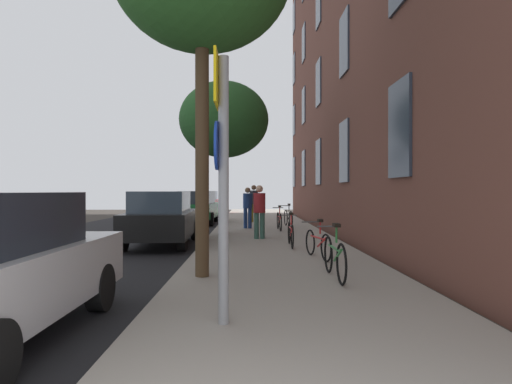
# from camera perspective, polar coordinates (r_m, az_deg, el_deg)

# --- Properties ---
(ground_plane) EXTENTS (41.80, 41.80, 0.00)m
(ground_plane) POSITION_cam_1_polar(r_m,az_deg,el_deg) (16.89, -10.47, -5.44)
(ground_plane) COLOR #332D28
(road_asphalt) EXTENTS (7.00, 38.00, 0.01)m
(road_asphalt) POSITION_cam_1_polar(r_m,az_deg,el_deg) (17.36, -17.35, -5.28)
(road_asphalt) COLOR black
(road_asphalt) RESTS_ON ground
(sidewalk) EXTENTS (4.20, 38.00, 0.12)m
(sidewalk) POSITION_cam_1_polar(r_m,az_deg,el_deg) (16.68, 1.53, -5.30)
(sidewalk) COLOR gray
(sidewalk) RESTS_ON ground
(sign_post) EXTENTS (0.16, 0.60, 3.10)m
(sign_post) POSITION_cam_1_polar(r_m,az_deg,el_deg) (4.92, -4.65, 3.59)
(sign_post) COLOR gray
(sign_post) RESTS_ON sidewalk
(traffic_light) EXTENTS (0.43, 0.24, 3.64)m
(traffic_light) POSITION_cam_1_polar(r_m,az_deg,el_deg) (20.42, -4.19, 2.87)
(traffic_light) COLOR black
(traffic_light) RESTS_ON sidewalk
(tree_far) EXTENTS (3.18, 3.18, 5.41)m
(tree_far) POSITION_cam_1_polar(r_m,az_deg,el_deg) (15.47, -4.30, 9.48)
(tree_far) COLOR brown
(tree_far) RESTS_ON sidewalk
(bicycle_0) EXTENTS (0.42, 1.76, 0.97)m
(bicycle_0) POSITION_cam_1_polar(r_m,az_deg,el_deg) (7.63, 10.44, -8.49)
(bicycle_0) COLOR black
(bicycle_0) RESTS_ON sidewalk
(bicycle_1) EXTENTS (0.48, 1.62, 0.90)m
(bicycle_1) POSITION_cam_1_polar(r_m,az_deg,el_deg) (9.78, 8.27, -6.76)
(bicycle_1) COLOR black
(bicycle_1) RESTS_ON sidewalk
(bicycle_2) EXTENTS (0.42, 1.72, 0.94)m
(bicycle_2) POSITION_cam_1_polar(r_m,az_deg,el_deg) (11.83, 4.65, -5.48)
(bicycle_2) COLOR black
(bicycle_2) RESTS_ON sidewalk
(bicycle_3) EXTENTS (0.42, 1.70, 0.97)m
(bicycle_3) POSITION_cam_1_polar(r_m,az_deg,el_deg) (16.58, 3.13, -3.82)
(bicycle_3) COLOR black
(bicycle_3) RESTS_ON sidewalk
(bicycle_4) EXTENTS (0.42, 1.74, 0.98)m
(bicycle_4) POSITION_cam_1_polar(r_m,az_deg,el_deg) (18.32, 4.33, -3.41)
(bicycle_4) COLOR black
(bicycle_4) RESTS_ON sidewalk
(pedestrian_0) EXTENTS (0.47, 0.47, 1.70)m
(pedestrian_0) POSITION_cam_1_polar(r_m,az_deg,el_deg) (13.59, 0.46, -2.18)
(pedestrian_0) COLOR #33594C
(pedestrian_0) RESTS_ON sidewalk
(pedestrian_1) EXTENTS (0.52, 0.52, 1.67)m
(pedestrian_1) POSITION_cam_1_polar(r_m,az_deg,el_deg) (17.43, -1.13, -1.73)
(pedestrian_1) COLOR navy
(pedestrian_1) RESTS_ON sidewalk
(pedestrian_2) EXTENTS (0.41, 0.41, 1.81)m
(pedestrian_2) POSITION_cam_1_polar(r_m,az_deg,el_deg) (20.80, -0.30, -1.20)
(pedestrian_2) COLOR olive
(pedestrian_2) RESTS_ON sidewalk
(car_1) EXTENTS (1.95, 4.37, 1.62)m
(car_1) POSITION_cam_1_polar(r_m,az_deg,el_deg) (13.14, -12.40, -3.36)
(car_1) COLOR black
(car_1) RESTS_ON road_asphalt
(car_2) EXTENTS (1.93, 4.27, 1.62)m
(car_2) POSITION_cam_1_polar(r_m,az_deg,el_deg) (21.36, -7.81, -2.01)
(car_2) COLOR #19662D
(car_2) RESTS_ON road_asphalt
(car_3) EXTENTS (1.95, 4.14, 1.62)m
(car_3) POSITION_cam_1_polar(r_m,az_deg,el_deg) (29.69, -6.82, -1.40)
(car_3) COLOR red
(car_3) RESTS_ON road_asphalt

